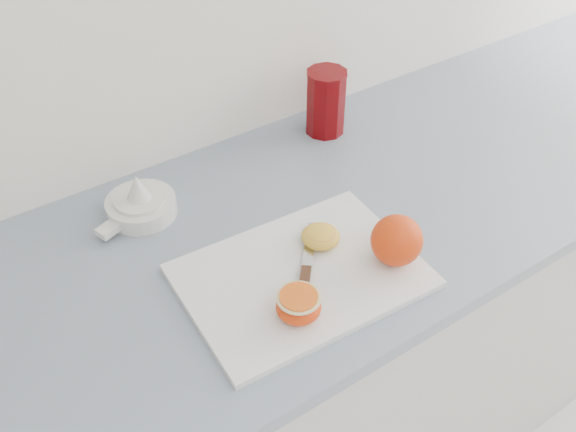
{
  "coord_description": "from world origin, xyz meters",
  "views": [
    {
      "loc": [
        -0.43,
        0.98,
        1.66
      ],
      "look_at": [
        0.02,
        1.65,
        0.96
      ],
      "focal_mm": 40.0,
      "sensor_mm": 36.0,
      "label": 1
    }
  ],
  "objects_px": {
    "counter": "(298,365)",
    "cutting_board": "(301,276)",
    "half_orange": "(299,306)",
    "red_tumbler": "(326,104)",
    "citrus_juicer": "(140,204)"
  },
  "relations": [
    {
      "from": "citrus_juicer",
      "to": "red_tumbler",
      "type": "xyz_separation_m",
      "value": [
        0.45,
        0.04,
        0.04
      ]
    },
    {
      "from": "counter",
      "to": "red_tumbler",
      "type": "distance_m",
      "value": 0.59
    },
    {
      "from": "cutting_board",
      "to": "red_tumbler",
      "type": "relative_size",
      "value": 2.72
    },
    {
      "from": "counter",
      "to": "red_tumbler",
      "type": "xyz_separation_m",
      "value": [
        0.21,
        0.21,
        0.51
      ]
    },
    {
      "from": "half_orange",
      "to": "red_tumbler",
      "type": "bearing_deg",
      "value": 49.18
    },
    {
      "from": "cutting_board",
      "to": "citrus_juicer",
      "type": "bearing_deg",
      "value": 116.69
    },
    {
      "from": "cutting_board",
      "to": "red_tumbler",
      "type": "xyz_separation_m",
      "value": [
        0.3,
        0.33,
        0.06
      ]
    },
    {
      "from": "half_orange",
      "to": "citrus_juicer",
      "type": "distance_m",
      "value": 0.38
    },
    {
      "from": "counter",
      "to": "cutting_board",
      "type": "xyz_separation_m",
      "value": [
        -0.09,
        -0.13,
        0.45
      ]
    },
    {
      "from": "half_orange",
      "to": "citrus_juicer",
      "type": "xyz_separation_m",
      "value": [
        -0.1,
        0.37,
        -0.01
      ]
    },
    {
      "from": "cutting_board",
      "to": "red_tumbler",
      "type": "bearing_deg",
      "value": 48.57
    },
    {
      "from": "counter",
      "to": "citrus_juicer",
      "type": "distance_m",
      "value": 0.55
    },
    {
      "from": "half_orange",
      "to": "red_tumbler",
      "type": "distance_m",
      "value": 0.54
    },
    {
      "from": "half_orange",
      "to": "red_tumbler",
      "type": "height_order",
      "value": "red_tumbler"
    },
    {
      "from": "counter",
      "to": "red_tumbler",
      "type": "bearing_deg",
      "value": 44.89
    }
  ]
}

